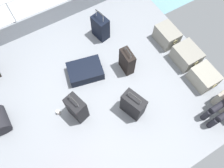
{
  "coord_description": "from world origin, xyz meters",
  "views": [
    {
      "loc": [
        1.78,
        -0.58,
        4.16
      ],
      "look_at": [
        0.14,
        0.39,
        0.25
      ],
      "focal_mm": 34.75,
      "sensor_mm": 36.0,
      "label": 1
    }
  ],
  "objects": [
    {
      "name": "suitcase_2",
      "position": [
        -0.14,
        0.92,
        0.28
      ],
      "size": [
        0.38,
        0.2,
        0.67
      ],
      "color": "black",
      "rests_on": "ground_plane"
    },
    {
      "name": "paper_cup",
      "position": [
        0.05,
        -0.79,
        0.05
      ],
      "size": [
        0.08,
        0.08,
        0.1
      ],
      "primitive_type": "cylinder",
      "color": "white",
      "rests_on": "ground_plane"
    },
    {
      "name": "gunwale_port",
      "position": [
        -2.17,
        0.0,
        0.23
      ],
      "size": [
        0.06,
        5.2,
        0.45
      ],
      "primitive_type": "cube",
      "color": "gray",
      "rests_on": "ground_plane"
    },
    {
      "name": "cargo_crate_1",
      "position": [
        0.35,
        2.15,
        0.19
      ],
      "size": [
        0.59,
        0.46,
        0.37
      ],
      "color": "gray",
      "rests_on": "ground_plane"
    },
    {
      "name": "suitcase_4",
      "position": [
        -1.21,
        0.89,
        0.28
      ],
      "size": [
        0.42,
        0.32,
        0.75
      ],
      "color": "black",
      "rests_on": "ground_plane"
    },
    {
      "name": "suitcase_1",
      "position": [
        -0.47,
        0.09,
        0.12
      ],
      "size": [
        0.67,
        0.82,
        0.24
      ],
      "color": "black",
      "rests_on": "ground_plane"
    },
    {
      "name": "ground_plane",
      "position": [
        0.0,
        0.0,
        -0.03
      ],
      "size": [
        4.4,
        5.2,
        0.06
      ],
      "primitive_type": "cube",
      "color": "gray"
    },
    {
      "name": "suitcase_0",
      "position": [
        0.75,
        0.49,
        0.3
      ],
      "size": [
        0.5,
        0.37,
        0.72
      ],
      "color": "black",
      "rests_on": "ground_plane"
    },
    {
      "name": "cargo_crate_2",
      "position": [
        0.96,
        2.13,
        0.18
      ],
      "size": [
        0.56,
        0.43,
        0.35
      ],
      "color": "gray",
      "rests_on": "ground_plane"
    },
    {
      "name": "suitcase_5",
      "position": [
        0.27,
        -0.45,
        0.31
      ],
      "size": [
        0.42,
        0.34,
        0.77
      ],
      "color": "black",
      "rests_on": "ground_plane"
    },
    {
      "name": "cargo_crate_0",
      "position": [
        -0.3,
        2.11,
        0.19
      ],
      "size": [
        0.58,
        0.38,
        0.39
      ],
      "color": "gray",
      "rests_on": "ground_plane"
    }
  ]
}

